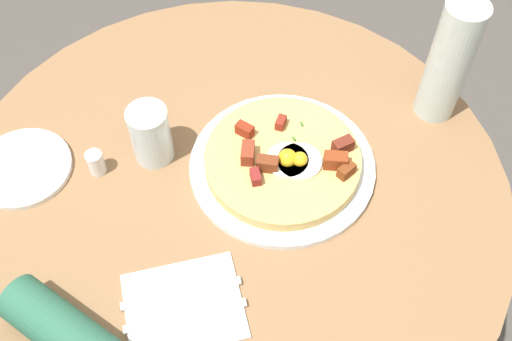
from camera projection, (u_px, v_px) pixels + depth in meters
dining_table at (233, 238)px, 1.17m from camera, size 0.94×0.94×0.75m
pizza_plate at (282, 166)px, 1.05m from camera, size 0.31×0.31×0.01m
breakfast_pizza at (284, 160)px, 1.03m from camera, size 0.26×0.26×0.05m
bread_plate at (23, 168)px, 1.05m from camera, size 0.16×0.16×0.01m
napkin at (184, 306)px, 0.91m from camera, size 0.17×0.14×0.00m
fork at (186, 316)px, 0.89m from camera, size 0.18×0.02×0.00m
knife at (181, 293)px, 0.91m from camera, size 0.18×0.02×0.00m
water_glass at (150, 134)px, 1.02m from camera, size 0.07×0.07×0.11m
water_bottle at (449, 62)px, 1.03m from camera, size 0.07×0.07×0.24m
salt_shaker at (96, 163)px, 1.03m from camera, size 0.03×0.03×0.05m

